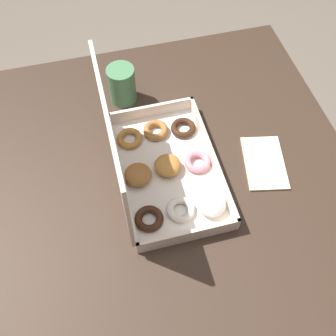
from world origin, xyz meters
name	(u,v)px	position (x,y,z in m)	size (l,w,h in m)	color
ground_plane	(175,281)	(0.00, 0.00, 0.00)	(8.00, 8.00, 0.00)	#6B6054
dining_table	(178,208)	(0.00, 0.00, 0.65)	(1.04, 0.90, 0.76)	#38281E
donut_box	(155,164)	(0.04, 0.05, 0.82)	(0.38, 0.24, 0.28)	silver
coffee_mug	(122,84)	(0.32, 0.08, 0.82)	(0.07, 0.07, 0.11)	#4C8456
paper_napkin	(264,163)	(0.01, -0.23, 0.76)	(0.18, 0.13, 0.01)	beige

